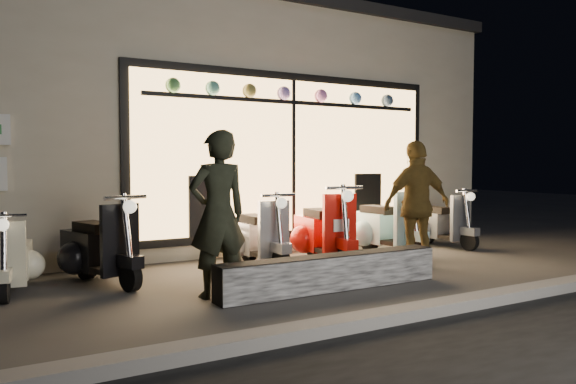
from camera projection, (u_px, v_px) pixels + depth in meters
name	position (u px, v px, depth m)	size (l,w,h in m)	color
ground	(317.00, 278.00, 7.02)	(40.00, 40.00, 0.00)	#383533
kerb	(433.00, 309.00, 5.29)	(40.00, 0.25, 0.12)	slate
shop_building	(181.00, 130.00, 11.22)	(10.20, 6.23, 4.20)	beige
graffiti_barrier	(331.00, 272.00, 6.34)	(2.79, 0.28, 0.40)	black
scooter_silver	(256.00, 236.00, 7.95)	(0.44, 1.37, 0.99)	black
scooter_red	(322.00, 232.00, 8.19)	(0.62, 1.52, 1.08)	black
scooter_black	(96.00, 248.00, 6.75)	(0.74, 1.44, 1.03)	black
scooter_cream	(12.00, 259.00, 6.31)	(0.54, 1.23, 0.87)	black
scooter_blue	(381.00, 226.00, 8.96)	(0.53, 1.49, 1.06)	black
scooter_grey	(437.00, 223.00, 9.75)	(0.46, 1.34, 0.96)	black
man	(218.00, 214.00, 5.98)	(0.65, 0.43, 1.79)	black
woman	(417.00, 204.00, 7.65)	(1.02, 0.42, 1.74)	brown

